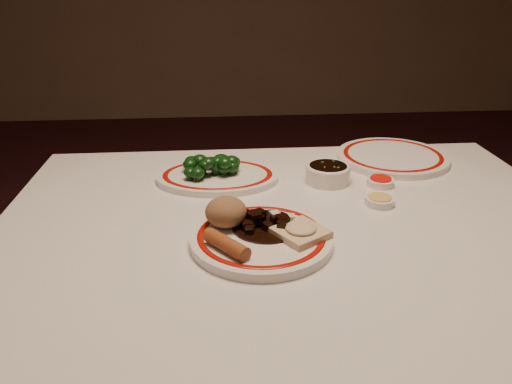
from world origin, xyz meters
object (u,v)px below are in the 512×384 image
object	(u,v)px
rice_mound	(226,212)
stirfry_heap	(264,223)
broccoli_plate	(218,176)
main_plate	(261,238)
fried_wonton	(301,231)
broccoli_pile	(215,164)
soy_bowl	(328,174)
spring_roll	(227,244)
dining_table	(294,261)

from	to	relation	value
rice_mound	stirfry_heap	distance (m)	0.07
rice_mound	broccoli_plate	size ratio (longest dim) A/B	0.26
main_plate	stirfry_heap	world-z (taller)	stirfry_heap
fried_wonton	broccoli_pile	bearing A→B (deg)	115.32
broccoli_plate	soy_bowl	world-z (taller)	soy_bowl
spring_roll	broccoli_plate	world-z (taller)	spring_roll
fried_wonton	soy_bowl	world-z (taller)	same
spring_roll	broccoli_plate	xyz separation A→B (m)	(-0.01, 0.36, -0.02)
stirfry_heap	broccoli_pile	xyz separation A→B (m)	(-0.09, 0.29, 0.01)
dining_table	spring_roll	bearing A→B (deg)	-136.65
rice_mound	spring_roll	bearing A→B (deg)	-91.02
spring_roll	soy_bowl	distance (m)	0.41
dining_table	stirfry_heap	distance (m)	0.15
broccoli_pile	soy_bowl	bearing A→B (deg)	-8.24
spring_roll	broccoli_pile	distance (m)	0.37
main_plate	spring_roll	world-z (taller)	spring_roll
soy_bowl	main_plate	bearing A→B (deg)	-123.51
dining_table	broccoli_pile	size ratio (longest dim) A/B	8.65
broccoli_plate	soy_bowl	size ratio (longest dim) A/B	2.94
dining_table	main_plate	xyz separation A→B (m)	(-0.07, -0.08, 0.10)
fried_wonton	broccoli_pile	world-z (taller)	broccoli_pile
rice_mound	spring_roll	world-z (taller)	rice_mound
stirfry_heap	broccoli_plate	distance (m)	0.29
rice_mound	soy_bowl	distance (m)	0.34
spring_roll	stirfry_heap	xyz separation A→B (m)	(0.07, 0.08, -0.00)
spring_roll	stirfry_heap	bearing A→B (deg)	9.67
soy_bowl	broccoli_pile	bearing A→B (deg)	171.76
main_plate	soy_bowl	world-z (taller)	soy_bowl
rice_mound	broccoli_plate	xyz separation A→B (m)	(-0.01, 0.27, -0.04)
fried_wonton	broccoli_pile	distance (m)	0.36
fried_wonton	rice_mound	bearing A→B (deg)	158.66
spring_roll	soy_bowl	world-z (taller)	spring_roll
dining_table	main_plate	size ratio (longest dim) A/B	3.57
dining_table	broccoli_pile	world-z (taller)	broccoli_pile
fried_wonton	stirfry_heap	bearing A→B (deg)	147.95
main_plate	rice_mound	world-z (taller)	rice_mound
stirfry_heap	soy_bowl	distance (m)	0.30
rice_mound	broccoli_plate	distance (m)	0.27
broccoli_plate	broccoli_pile	world-z (taller)	broccoli_pile
main_plate	broccoli_plate	world-z (taller)	main_plate
dining_table	stirfry_heap	size ratio (longest dim) A/B	9.09
rice_mound	spring_roll	size ratio (longest dim) A/B	0.81
dining_table	stirfry_heap	world-z (taller)	stirfry_heap
spring_roll	broccoli_plate	size ratio (longest dim) A/B	0.32
fried_wonton	broccoli_plate	size ratio (longest dim) A/B	0.38
broccoli_pile	rice_mound	bearing A→B (deg)	-85.81
stirfry_heap	broccoli_plate	bearing A→B (deg)	106.76
rice_mound	soy_bowl	xyz separation A→B (m)	(0.25, 0.23, -0.03)
main_plate	soy_bowl	size ratio (longest dim) A/B	3.24
broccoli_pile	main_plate	bearing A→B (deg)	-75.23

